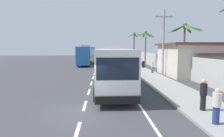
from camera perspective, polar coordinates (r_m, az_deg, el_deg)
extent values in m
plane|color=#3A3A3F|center=(10.36, -8.82, -13.22)|extent=(160.00, 160.00, 0.00)
cube|color=gray|center=(20.82, 13.10, -3.29)|extent=(3.20, 90.00, 0.14)
cube|color=white|center=(8.39, -10.35, -17.99)|extent=(0.16, 2.00, 0.01)
cube|color=white|center=(11.72, -8.11, -10.87)|extent=(0.16, 2.00, 0.01)
cube|color=white|center=(15.17, -6.92, -6.93)|extent=(0.16, 2.00, 0.01)
cube|color=white|center=(18.66, -6.18, -4.45)|extent=(0.16, 2.00, 0.01)
cube|color=white|center=(22.18, -5.69, -2.76)|extent=(0.16, 2.00, 0.01)
cube|color=white|center=(25.72, -5.32, -1.53)|extent=(0.16, 2.00, 0.01)
cube|color=white|center=(29.26, -5.05, -0.60)|extent=(0.16, 2.00, 0.01)
cube|color=white|center=(32.81, -4.84, 0.13)|extent=(0.16, 2.00, 0.01)
cube|color=white|center=(36.37, -4.66, 0.72)|extent=(0.16, 2.00, 0.01)
cube|color=white|center=(39.92, -4.52, 1.20)|extent=(0.16, 2.00, 0.01)
cube|color=white|center=(43.49, -4.40, 1.60)|extent=(0.16, 2.00, 0.01)
cube|color=white|center=(47.05, -4.30, 1.94)|extent=(0.16, 2.00, 0.01)
cube|color=white|center=(50.61, -4.22, 2.24)|extent=(0.16, 2.00, 0.01)
cube|color=white|center=(54.18, -4.14, 2.49)|extent=(0.16, 2.00, 0.01)
cube|color=white|center=(57.75, -4.08, 2.72)|extent=(0.16, 2.00, 0.01)
cube|color=white|center=(25.06, 2.14, -1.71)|extent=(0.14, 70.00, 0.01)
cube|color=#B2B2AD|center=(25.67, 18.85, 0.92)|extent=(0.24, 60.00, 2.47)
cube|color=white|center=(16.09, 0.13, 0.56)|extent=(2.59, 11.64, 2.94)
cube|color=#192333|center=(16.25, 0.09, 2.43)|extent=(2.62, 10.71, 0.94)
cube|color=#192333|center=(10.31, 1.71, -0.11)|extent=(2.32, 0.11, 1.23)
cube|color=#1E843D|center=(16.17, 0.13, -1.77)|extent=(2.63, 11.41, 0.53)
cube|color=black|center=(10.55, 1.72, -9.43)|extent=(2.47, 0.17, 0.44)
cube|color=#B7B7B7|center=(17.46, -0.11, 6.28)|extent=(1.40, 2.57, 0.28)
cube|color=black|center=(10.70, 9.35, 1.23)|extent=(0.12, 0.08, 0.36)
cube|color=black|center=(10.49, -6.25, 1.17)|extent=(0.12, 0.08, 0.36)
cylinder|color=black|center=(12.44, 6.81, -7.39)|extent=(0.33, 1.04, 1.04)
cylinder|color=black|center=(12.28, -4.75, -7.55)|extent=(0.33, 1.04, 1.04)
cylinder|color=black|center=(19.80, 3.20, -2.30)|extent=(0.33, 1.04, 1.04)
cylinder|color=black|center=(19.70, -3.97, -2.35)|extent=(0.33, 1.04, 1.04)
cube|color=#2366A8|center=(39.49, -7.53, 4.05)|extent=(2.94, 12.45, 3.27)
cube|color=#192333|center=(39.27, -7.58, 4.87)|extent=(2.94, 11.47, 1.05)
cube|color=#192333|center=(45.59, -6.68, 4.95)|extent=(2.32, 0.18, 1.37)
cube|color=yellow|center=(39.52, -7.52, 2.98)|extent=(2.97, 12.21, 0.59)
cube|color=black|center=(45.75, -6.64, 2.54)|extent=(2.48, 0.24, 0.44)
cube|color=#B7B7B7|center=(37.93, -7.83, 6.64)|extent=(1.48, 2.77, 0.28)
cube|color=black|center=(45.54, -8.52, 5.23)|extent=(0.12, 0.08, 0.36)
cube|color=black|center=(45.26, -4.88, 5.27)|extent=(0.12, 0.08, 0.36)
cylinder|color=black|center=(44.01, -8.48, 2.28)|extent=(0.36, 1.05, 1.04)
cylinder|color=black|center=(43.76, -5.26, 2.30)|extent=(0.36, 1.05, 1.04)
cylinder|color=black|center=(36.07, -10.11, 1.42)|extent=(0.36, 1.05, 1.04)
cylinder|color=black|center=(35.76, -6.19, 1.44)|extent=(0.36, 1.05, 1.04)
cylinder|color=black|center=(24.45, 5.24, -1.23)|extent=(0.12, 0.60, 0.60)
cylinder|color=black|center=(25.77, 4.71, -0.85)|extent=(0.14, 0.60, 0.60)
cube|color=#1947B2|center=(25.03, 4.99, -0.55)|extent=(0.28, 1.11, 0.36)
cube|color=black|center=(25.31, 4.88, -0.02)|extent=(0.26, 0.61, 0.12)
cylinder|color=gray|center=(24.53, 5.20, -0.50)|extent=(0.07, 0.32, 0.67)
cylinder|color=black|center=(24.58, 5.17, 0.55)|extent=(0.56, 0.06, 0.04)
sphere|color=#EAEACC|center=(24.47, 5.21, 0.19)|extent=(0.14, 0.14, 0.14)
cylinder|color=#2D7A47|center=(25.23, 4.90, 0.69)|extent=(0.32, 0.32, 0.64)
sphere|color=red|center=(25.19, 4.91, 1.70)|extent=(0.26, 0.26, 0.26)
cylinder|color=black|center=(11.31, 25.53, -9.23)|extent=(0.28, 0.28, 0.80)
cylinder|color=black|center=(11.15, 25.70, -5.69)|extent=(0.36, 0.36, 0.63)
sphere|color=tan|center=(11.08, 25.80, -3.53)|extent=(0.25, 0.25, 0.25)
cylinder|color=#2D7A47|center=(25.60, 11.96, -0.47)|extent=(0.28, 0.28, 0.79)
cylinder|color=beige|center=(25.53, 12.00, 1.11)|extent=(0.36, 0.36, 0.63)
sphere|color=beige|center=(25.50, 12.02, 2.04)|extent=(0.23, 0.23, 0.23)
cylinder|color=navy|center=(9.61, 28.64, -12.17)|extent=(0.28, 0.28, 0.77)
cylinder|color=beige|center=(9.43, 28.85, -8.18)|extent=(0.36, 0.36, 0.61)
sphere|color=beige|center=(9.34, 28.98, -5.82)|extent=(0.21, 0.21, 0.21)
cylinder|color=#9E9E99|center=(24.55, 15.10, 7.44)|extent=(0.24, 0.24, 8.14)
cube|color=#9E9E99|center=(24.83, 15.31, 14.68)|extent=(2.23, 0.12, 0.12)
cylinder|color=#4C4742|center=(24.59, 13.27, 15.10)|extent=(0.08, 0.08, 0.16)
cylinder|color=#4C4742|center=(25.13, 17.31, 14.79)|extent=(0.08, 0.08, 0.16)
cylinder|color=brown|center=(33.46, 9.93, 5.30)|extent=(0.25, 0.25, 5.98)
ellipsoid|color=#28702D|center=(33.88, 11.34, 9.84)|extent=(1.78, 0.68, 0.90)
ellipsoid|color=#28702D|center=(34.30, 10.74, 9.89)|extent=(1.47, 1.56, 0.80)
ellipsoid|color=#28702D|center=(34.35, 9.59, 9.84)|extent=(0.48, 1.78, 0.88)
ellipsoid|color=#28702D|center=(33.63, 8.50, 10.03)|extent=(1.82, 0.90, 0.77)
ellipsoid|color=#28702D|center=(32.95, 8.93, 9.99)|extent=(1.69, 1.21, 0.90)
ellipsoid|color=#28702D|center=(32.73, 9.99, 9.84)|extent=(0.75, 1.70, 1.07)
ellipsoid|color=#28702D|center=(33.10, 11.21, 9.81)|extent=(1.43, 1.46, 1.04)
sphere|color=brown|center=(33.56, 10.02, 10.49)|extent=(0.56, 0.56, 0.56)
cylinder|color=brown|center=(48.27, 6.57, 6.19)|extent=(0.35, 0.35, 7.02)
ellipsoid|color=#28702D|center=(48.42, 7.74, 10.14)|extent=(1.92, 0.63, 0.64)
ellipsoid|color=#28702D|center=(49.11, 7.08, 9.84)|extent=(1.35, 1.60, 1.05)
ellipsoid|color=#28702D|center=(49.24, 6.20, 10.08)|extent=(0.78, 1.92, 0.66)
ellipsoid|color=#28702D|center=(48.75, 5.70, 9.90)|extent=(1.64, 1.31, 1.02)
ellipsoid|color=#28702D|center=(47.86, 5.83, 9.93)|extent=(1.68, 1.15, 1.09)
ellipsoid|color=#28702D|center=(47.47, 6.47, 10.23)|extent=(0.90, 1.91, 0.64)
ellipsoid|color=#28702D|center=(47.79, 7.47, 10.17)|extent=(1.48, 1.68, 0.68)
sphere|color=brown|center=(48.40, 6.62, 10.40)|extent=(0.56, 0.56, 0.56)
cylinder|color=brown|center=(23.70, 20.64, 4.63)|extent=(0.25, 0.25, 5.93)
ellipsoid|color=#337F33|center=(24.07, 23.27, 11.11)|extent=(2.09, 0.69, 0.74)
ellipsoid|color=#337F33|center=(24.70, 21.78, 10.81)|extent=(1.70, 1.64, 0.92)
ellipsoid|color=#337F33|center=(24.58, 19.32, 11.18)|extent=(0.95, 2.08, 0.71)
ellipsoid|color=#337F33|center=(24.04, 18.59, 11.04)|extent=(1.81, 1.49, 0.94)
ellipsoid|color=#337F33|center=(23.10, 19.14, 11.42)|extent=(2.03, 1.10, 0.80)
ellipsoid|color=#337F33|center=(22.83, 21.44, 11.41)|extent=(0.76, 2.07, 0.80)
ellipsoid|color=#337F33|center=(23.36, 23.05, 11.04)|extent=(1.53, 1.79, 0.93)
sphere|color=brown|center=(23.83, 20.92, 11.89)|extent=(0.56, 0.56, 0.56)
cube|color=beige|center=(27.33, 28.08, 2.21)|extent=(12.26, 7.34, 3.79)
cube|color=brown|center=(27.29, 28.30, 6.42)|extent=(13.00, 7.78, 0.24)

